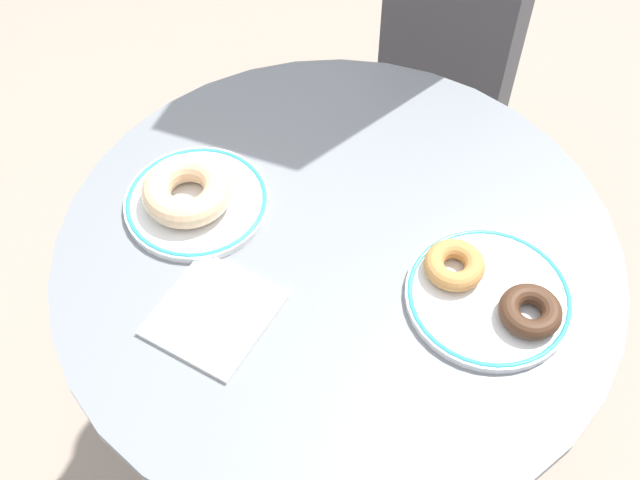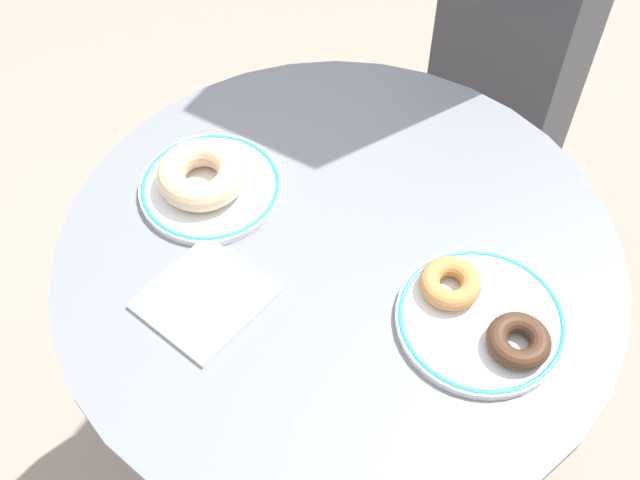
% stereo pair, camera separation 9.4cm
% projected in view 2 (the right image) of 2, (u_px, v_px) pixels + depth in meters
% --- Properties ---
extents(ground_plane, '(7.00, 7.00, 0.02)m').
position_uv_depth(ground_plane, '(332.00, 478.00, 1.60)').
color(ground_plane, gray).
extents(cafe_table, '(0.70, 0.70, 0.77)m').
position_uv_depth(cafe_table, '(336.00, 338.00, 1.15)').
color(cafe_table, slate).
rests_on(cafe_table, ground).
extents(plate_left, '(0.19, 0.19, 0.01)m').
position_uv_depth(plate_left, '(211.00, 187.00, 1.03)').
color(plate_left, white).
rests_on(plate_left, cafe_table).
extents(plate_right, '(0.20, 0.20, 0.01)m').
position_uv_depth(plate_right, '(481.00, 320.00, 0.91)').
color(plate_right, white).
rests_on(plate_right, cafe_table).
extents(donut_glazed, '(0.15, 0.15, 0.04)m').
position_uv_depth(donut_glazed, '(201.00, 175.00, 1.01)').
color(donut_glazed, '#E0B789').
rests_on(donut_glazed, plate_left).
extents(donut_chocolate, '(0.09, 0.09, 0.02)m').
position_uv_depth(donut_chocolate, '(518.00, 341.00, 0.87)').
color(donut_chocolate, '#422819').
rests_on(donut_chocolate, plate_right).
extents(donut_old_fashioned, '(0.08, 0.08, 0.02)m').
position_uv_depth(donut_old_fashioned, '(450.00, 283.00, 0.92)').
color(donut_old_fashioned, '#BC7F42').
rests_on(donut_old_fashioned, plate_right).
extents(paper_napkin, '(0.14, 0.14, 0.01)m').
position_uv_depth(paper_napkin, '(205.00, 298.00, 0.93)').
color(paper_napkin, white).
rests_on(paper_napkin, cafe_table).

